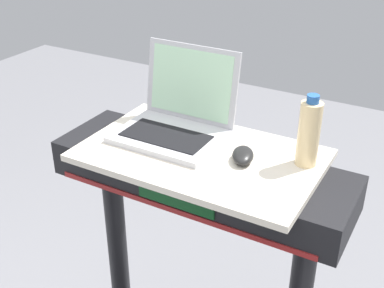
# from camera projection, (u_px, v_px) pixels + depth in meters

# --- Properties ---
(desk_board) EXTENTS (0.69, 0.42, 0.02)m
(desk_board) POSITION_uv_depth(u_px,v_px,m) (200.00, 155.00, 1.46)
(desk_board) COLOR beige
(desk_board) RESTS_ON treadmill_base
(laptop) EXTENTS (0.32, 0.28, 0.25)m
(laptop) POSITION_uv_depth(u_px,v_px,m) (176.00, 118.00, 1.54)
(laptop) COLOR #B7B7BC
(laptop) RESTS_ON desk_board
(computer_mouse) EXTENTS (0.09, 0.12, 0.03)m
(computer_mouse) POSITION_uv_depth(u_px,v_px,m) (243.00, 155.00, 1.40)
(computer_mouse) COLOR black
(computer_mouse) RESTS_ON desk_board
(water_bottle) EXTENTS (0.06, 0.06, 0.20)m
(water_bottle) POSITION_uv_depth(u_px,v_px,m) (309.00, 133.00, 1.35)
(water_bottle) COLOR beige
(water_bottle) RESTS_ON desk_board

